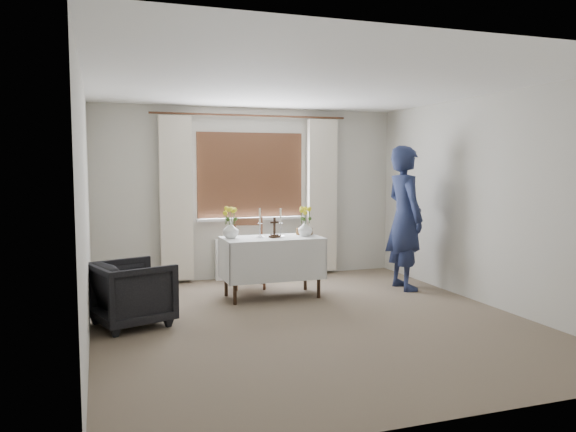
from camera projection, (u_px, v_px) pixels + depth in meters
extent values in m
plane|color=#7E6E57|center=(311.00, 321.00, 6.04)|extent=(5.00, 5.00, 0.00)
cube|color=silver|center=(272.00, 267.00, 7.08)|extent=(1.24, 0.64, 0.76)
imported|color=black|center=(132.00, 293.00, 5.83)|extent=(0.94, 0.93, 0.68)
imported|color=navy|center=(405.00, 218.00, 7.52)|extent=(0.48, 0.71, 1.92)
cube|color=white|center=(252.00, 258.00, 8.29)|extent=(1.10, 0.10, 0.60)
imported|color=white|center=(231.00, 230.00, 6.96)|extent=(0.24, 0.24, 0.21)
imported|color=white|center=(305.00, 229.00, 7.18)|extent=(0.21, 0.21, 0.19)
cylinder|color=brown|center=(304.00, 231.00, 7.34)|extent=(0.26, 0.26, 0.08)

